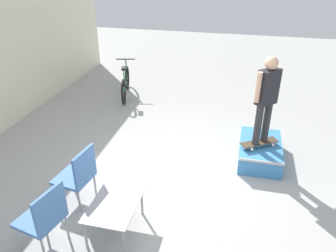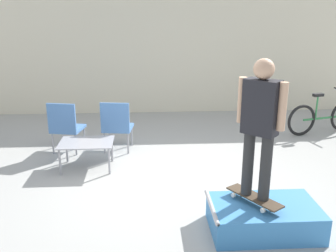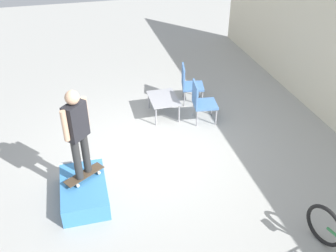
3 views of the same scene
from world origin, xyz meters
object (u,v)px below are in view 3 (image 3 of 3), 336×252
person_skater (77,129)px  patio_chair_right (201,101)px  coffee_table (163,100)px  skateboard_on_ramp (84,175)px  patio_chair_left (189,83)px  skate_ramp_box (84,190)px

person_skater → patio_chair_right: person_skater is taller
coffee_table → patio_chair_right: size_ratio=0.91×
skateboard_on_ramp → patio_chair_left: (-2.73, 2.73, 0.11)m
skateboard_on_ramp → person_skater: size_ratio=0.44×
person_skater → patio_chair_right: size_ratio=1.68×
coffee_table → patio_chair_right: (0.45, 0.76, 0.12)m
skateboard_on_ramp → patio_chair_right: 3.27m
coffee_table → patio_chair_left: patio_chair_left is taller
patio_chair_left → skate_ramp_box: bearing=147.8°
skate_ramp_box → patio_chair_left: 3.99m
skateboard_on_ramp → skate_ramp_box: bearing=37.0°
skate_ramp_box → skateboard_on_ramp: (-0.12, 0.04, 0.25)m
skateboard_on_ramp → patio_chair_left: size_ratio=0.75×
skateboard_on_ramp → person_skater: bearing=-89.7°
patio_chair_right → skate_ramp_box: bearing=132.1°
patio_chair_right → skateboard_on_ramp: bearing=130.8°
patio_chair_left → patio_chair_right: bearing=-168.1°
person_skater → patio_chair_left: (-2.73, 2.73, -0.85)m
skateboard_on_ramp → coffee_table: 2.99m
person_skater → patio_chair_left: person_skater is taller
patio_chair_left → skateboard_on_ramp: bearing=147.0°
person_skater → skateboard_on_ramp: bearing=76.7°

